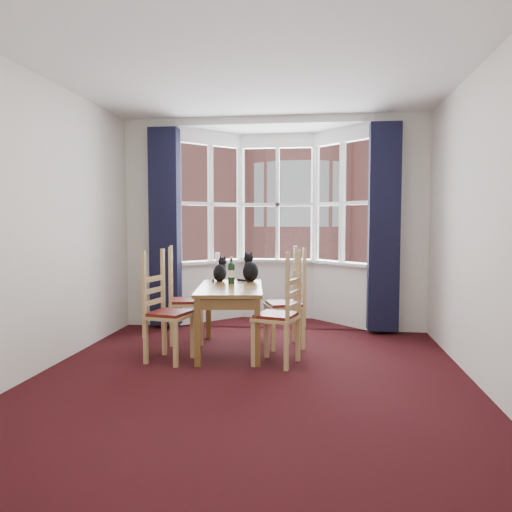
% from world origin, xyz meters
% --- Properties ---
extents(floor, '(4.50, 4.50, 0.00)m').
position_xyz_m(floor, '(0.00, 0.00, 0.00)').
color(floor, black).
rests_on(floor, ground).
extents(ceiling, '(4.50, 4.50, 0.00)m').
position_xyz_m(ceiling, '(0.00, 0.00, 2.80)').
color(ceiling, white).
rests_on(ceiling, floor).
extents(wall_left, '(0.00, 4.50, 4.50)m').
position_xyz_m(wall_left, '(-2.00, 0.00, 1.40)').
color(wall_left, silver).
rests_on(wall_left, floor).
extents(wall_right, '(0.00, 4.50, 4.50)m').
position_xyz_m(wall_right, '(2.00, 0.00, 1.40)').
color(wall_right, silver).
rests_on(wall_right, floor).
extents(wall_near, '(4.00, 0.00, 4.00)m').
position_xyz_m(wall_near, '(0.00, -2.25, 1.40)').
color(wall_near, silver).
rests_on(wall_near, floor).
extents(wall_back_pier_left, '(0.70, 0.12, 2.80)m').
position_xyz_m(wall_back_pier_left, '(-1.65, 2.25, 1.40)').
color(wall_back_pier_left, silver).
rests_on(wall_back_pier_left, floor).
extents(wall_back_pier_right, '(0.70, 0.12, 2.80)m').
position_xyz_m(wall_back_pier_right, '(1.65, 2.25, 1.40)').
color(wall_back_pier_right, silver).
rests_on(wall_back_pier_right, floor).
extents(bay_window, '(2.76, 0.94, 2.80)m').
position_xyz_m(bay_window, '(0.00, 2.75, 1.40)').
color(bay_window, white).
rests_on(bay_window, floor).
extents(curtain_left, '(0.38, 0.22, 2.60)m').
position_xyz_m(curtain_left, '(-1.42, 2.07, 1.35)').
color(curtain_left, black).
rests_on(curtain_left, floor).
extents(curtain_right, '(0.38, 0.22, 2.60)m').
position_xyz_m(curtain_right, '(1.42, 2.07, 1.35)').
color(curtain_right, black).
rests_on(curtain_right, floor).
extents(dining_table, '(0.85, 1.36, 0.72)m').
position_xyz_m(dining_table, '(-0.35, 0.99, 0.62)').
color(dining_table, brown).
rests_on(dining_table, floor).
extents(chair_left_near, '(0.48, 0.50, 0.92)m').
position_xyz_m(chair_left_near, '(-0.99, 0.55, 0.47)').
color(chair_left_near, tan).
rests_on(chair_left_near, floor).
extents(chair_left_far, '(0.49, 0.51, 0.92)m').
position_xyz_m(chair_left_far, '(-1.02, 1.30, 0.47)').
color(chair_left_far, tan).
rests_on(chair_left_far, floor).
extents(chair_right_near, '(0.50, 0.51, 0.92)m').
position_xyz_m(chair_right_near, '(0.28, 0.53, 0.47)').
color(chair_right_near, tan).
rests_on(chair_right_near, floor).
extents(chair_right_far, '(0.51, 0.53, 0.92)m').
position_xyz_m(chair_right_far, '(0.31, 1.29, 0.47)').
color(chair_right_far, tan).
rests_on(chair_right_far, floor).
extents(cat_left, '(0.20, 0.25, 0.31)m').
position_xyz_m(cat_left, '(-0.56, 1.46, 0.83)').
color(cat_left, black).
rests_on(cat_left, dining_table).
extents(cat_right, '(0.27, 0.30, 0.36)m').
position_xyz_m(cat_right, '(-0.20, 1.49, 0.85)').
color(cat_right, black).
rests_on(cat_right, dining_table).
extents(wine_bottle, '(0.08, 0.08, 0.31)m').
position_xyz_m(wine_bottle, '(-0.38, 1.25, 0.85)').
color(wine_bottle, black).
rests_on(wine_bottle, dining_table).
extents(candle_tall, '(0.06, 0.06, 0.12)m').
position_xyz_m(candle_tall, '(-0.82, 2.60, 0.93)').
color(candle_tall, white).
rests_on(candle_tall, bay_window).
extents(street, '(80.00, 80.00, 0.00)m').
position_xyz_m(street, '(0.00, 32.25, -6.00)').
color(street, '#333335').
rests_on(street, ground).
extents(tenement_building, '(18.40, 7.80, 15.20)m').
position_xyz_m(tenement_building, '(0.00, 14.01, 1.60)').
color(tenement_building, '#AD6259').
rests_on(tenement_building, street).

